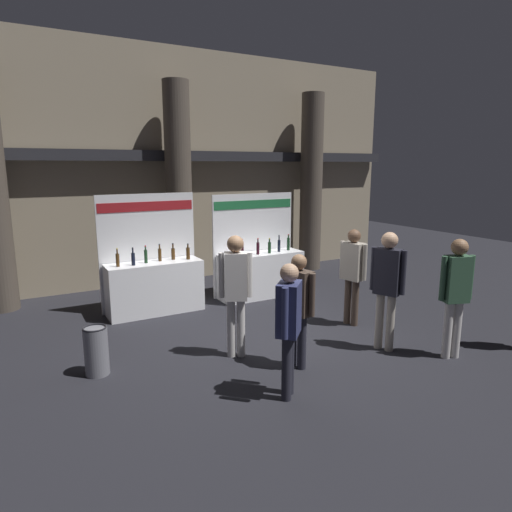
{
  "coord_description": "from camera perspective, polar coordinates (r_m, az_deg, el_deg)",
  "views": [
    {
      "loc": [
        -3.54,
        -5.95,
        2.82
      ],
      "look_at": [
        0.38,
        1.03,
        1.2
      ],
      "focal_mm": 31.53,
      "sensor_mm": 36.0,
      "label": 1
    }
  ],
  "objects": [
    {
      "name": "ground_plane",
      "position": [
        7.48,
        1.38,
        -10.7
      ],
      "size": [
        25.64,
        25.64,
        0.0
      ],
      "primitive_type": "plane",
      "color": "black"
    },
    {
      "name": "hall_colonnade",
      "position": [
        11.05,
        -10.79,
        10.5
      ],
      "size": [
        12.82,
        1.12,
        5.51
      ],
      "color": "gray",
      "rests_on": "ground_plane"
    },
    {
      "name": "exhibitor_booth_0",
      "position": [
        8.92,
        -12.8,
        -3.28
      ],
      "size": [
        1.9,
        0.66,
        2.28
      ],
      "color": "white",
      "rests_on": "ground_plane"
    },
    {
      "name": "visitor_3",
      "position": [
        7.09,
        16.32,
        -3.03
      ],
      "size": [
        0.33,
        0.51,
        1.85
      ],
      "rotation": [
        0.0,
        0.0,
        5.12
      ],
      "color": "#ADA393",
      "rests_on": "ground_plane"
    },
    {
      "name": "visitor_5",
      "position": [
        6.57,
        -2.59,
        -3.77
      ],
      "size": [
        0.45,
        0.35,
        1.84
      ],
      "rotation": [
        0.0,
        0.0,
        5.85
      ],
      "color": "silver",
      "rests_on": "ground_plane"
    },
    {
      "name": "exhibitor_booth_1",
      "position": [
        9.77,
        0.5,
        -1.82
      ],
      "size": [
        1.94,
        0.66,
        2.22
      ],
      "color": "white",
      "rests_on": "ground_plane"
    },
    {
      "name": "visitor_6",
      "position": [
        6.28,
        5.38,
        -5.73
      ],
      "size": [
        0.29,
        0.58,
        1.63
      ],
      "rotation": [
        0.0,
        0.0,
        1.77
      ],
      "color": "#23232D",
      "rests_on": "ground_plane"
    },
    {
      "name": "visitor_4",
      "position": [
        7.14,
        24.03,
        -3.78
      ],
      "size": [
        0.49,
        0.32,
        1.79
      ],
      "rotation": [
        0.0,
        0.0,
        2.8
      ],
      "color": "silver",
      "rests_on": "ground_plane"
    },
    {
      "name": "visitor_2",
      "position": [
        5.45,
        4.16,
        -7.95
      ],
      "size": [
        0.44,
        0.44,
        1.69
      ],
      "rotation": [
        0.0,
        0.0,
        0.8
      ],
      "color": "#23232D",
      "rests_on": "ground_plane"
    },
    {
      "name": "trash_bin",
      "position": [
        6.61,
        -19.61,
        -11.25
      ],
      "size": [
        0.32,
        0.32,
        0.68
      ],
      "color": "slate",
      "rests_on": "ground_plane"
    },
    {
      "name": "visitor_1",
      "position": [
        8.1,
        12.18,
        -1.52
      ],
      "size": [
        0.32,
        0.55,
        1.73
      ],
      "rotation": [
        0.0,
        0.0,
        1.78
      ],
      "color": "#47382D",
      "rests_on": "ground_plane"
    }
  ]
}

